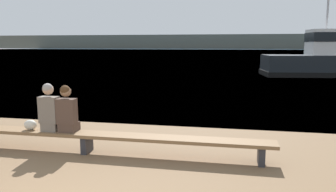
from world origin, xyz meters
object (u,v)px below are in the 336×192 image
(person_left, at_px, (50,109))
(person_right, at_px, (67,111))
(tugboat_red, at_px, (323,61))
(bench_main, at_px, (87,136))
(shopping_bag, at_px, (30,125))

(person_left, distance_m, person_right, 0.40)
(person_left, xyz_separation_m, tugboat_red, (10.22, 19.40, 0.16))
(bench_main, distance_m, person_left, 0.98)
(tugboat_red, bearing_deg, bench_main, 147.71)
(tugboat_red, bearing_deg, shopping_bag, 144.72)
(person_left, height_order, shopping_bag, person_left)
(bench_main, height_order, person_right, person_right)
(person_left, bearing_deg, bench_main, 0.21)
(bench_main, height_order, shopping_bag, shopping_bag)
(bench_main, xyz_separation_m, shopping_bag, (-1.29, -0.01, 0.18))
(person_right, bearing_deg, bench_main, 0.32)
(bench_main, xyz_separation_m, person_left, (-0.81, -0.00, 0.54))
(bench_main, bearing_deg, shopping_bag, -179.75)
(person_right, height_order, shopping_bag, person_right)
(bench_main, distance_m, person_right, 0.67)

